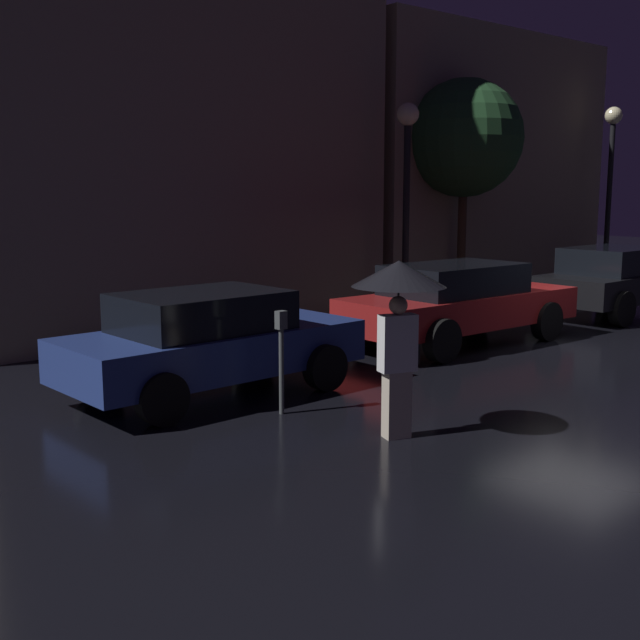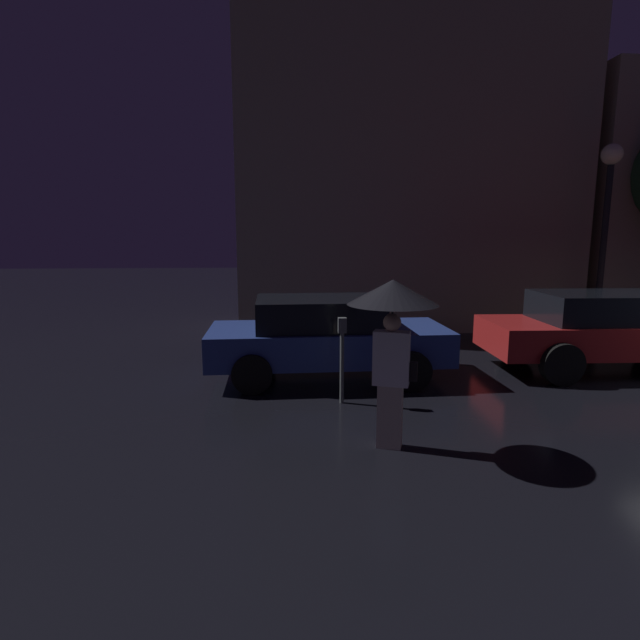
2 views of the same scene
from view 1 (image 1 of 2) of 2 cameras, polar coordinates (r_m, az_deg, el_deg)
name	(u,v)px [view 1 (image 1 of 2)]	position (r m, az deg, el deg)	size (l,w,h in m)	color
ground_plane	(575,346)	(14.64, 17.71, -1.79)	(60.00, 60.00, 0.00)	black
building_facade_left	(171,110)	(16.27, -10.56, 14.46)	(8.69, 3.00, 8.41)	gray
building_facade_right	(465,166)	(22.08, 10.27, 10.76)	(8.44, 3.00, 6.61)	gray
parked_car_blue	(210,341)	(10.73, -7.85, -1.46)	(4.09, 1.91, 1.39)	navy
parked_car_red	(459,301)	(14.24, 9.82, 1.32)	(4.64, 1.88, 1.42)	maroon
parked_car_black	(615,279)	(18.34, 20.23, 2.72)	(4.03, 1.94, 1.47)	black
pedestrian_with_umbrella	(399,297)	(8.66, 5.60, 1.64)	(1.02, 1.02, 1.96)	beige
parking_meter	(281,351)	(9.68, -2.77, -2.19)	(0.12, 0.10, 1.27)	#4C5154
street_lamp_near	(407,164)	(16.85, 6.21, 11.00)	(0.46, 0.46, 4.43)	black
street_lamp_far	(611,159)	(23.26, 20.00, 10.68)	(0.46, 0.46, 4.84)	black
street_tree	(465,139)	(18.94, 10.24, 12.58)	(2.67, 2.67, 5.17)	#473323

